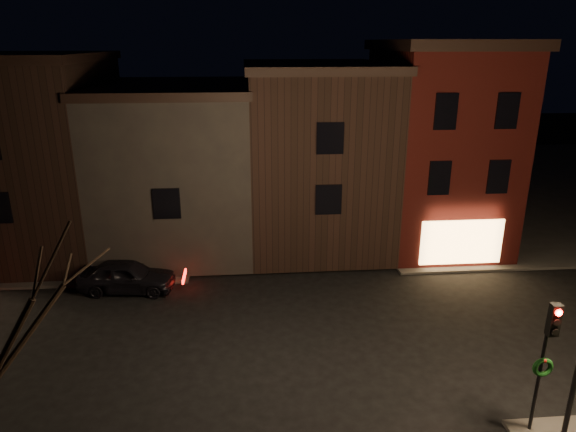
# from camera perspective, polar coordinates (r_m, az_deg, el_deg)

# --- Properties ---
(ground) EXTENTS (120.00, 120.00, 0.00)m
(ground) POSITION_cam_1_polar(r_m,az_deg,el_deg) (19.78, 2.42, -13.35)
(ground) COLOR black
(ground) RESTS_ON ground
(sidewalk_far_right) EXTENTS (30.00, 30.00, 0.12)m
(sidewalk_far_right) POSITION_cam_1_polar(r_m,az_deg,el_deg) (44.08, 25.62, 3.20)
(sidewalk_far_right) COLOR #2D2B28
(sidewalk_far_right) RESTS_ON ground
(corner_building) EXTENTS (6.50, 8.50, 10.50)m
(corner_building) POSITION_cam_1_polar(r_m,az_deg,el_deg) (28.48, 16.42, 7.69)
(corner_building) COLOR #440F0C
(corner_building) RESTS_ON ground
(row_building_a) EXTENTS (7.30, 10.30, 9.40)m
(row_building_a) POSITION_cam_1_polar(r_m,az_deg,el_deg) (27.94, 2.92, 7.04)
(row_building_a) COLOR black
(row_building_a) RESTS_ON ground
(row_building_b) EXTENTS (7.80, 10.30, 8.40)m
(row_building_b) POSITION_cam_1_polar(r_m,az_deg,el_deg) (28.02, -12.03, 5.63)
(row_building_b) COLOR black
(row_building_b) RESTS_ON ground
(row_building_c) EXTENTS (7.30, 10.30, 9.90)m
(row_building_c) POSITION_cam_1_polar(r_m,az_deg,el_deg) (29.66, -26.24, 6.31)
(row_building_c) COLOR black
(row_building_c) RESTS_ON ground
(traffic_signal) EXTENTS (0.58, 0.38, 4.05)m
(traffic_signal) POSITION_cam_1_polar(r_m,az_deg,el_deg) (15.62, 26.81, -13.03)
(traffic_signal) COLOR black
(traffic_signal) RESTS_ON sidewalk_near_right
(parked_car_a) EXTENTS (4.35, 2.13, 1.43)m
(parked_car_a) POSITION_cam_1_polar(r_m,az_deg,el_deg) (23.87, -17.48, -6.38)
(parked_car_a) COLOR black
(parked_car_a) RESTS_ON ground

